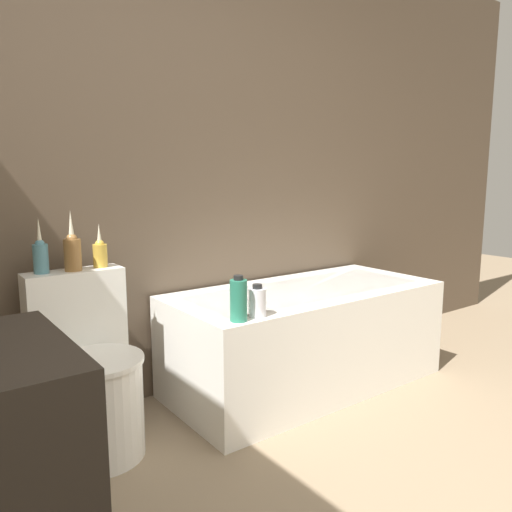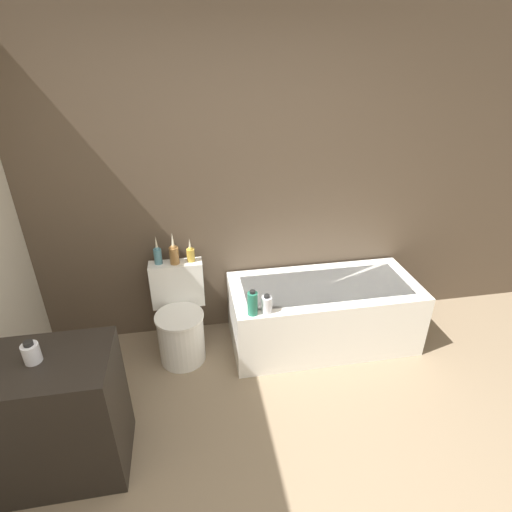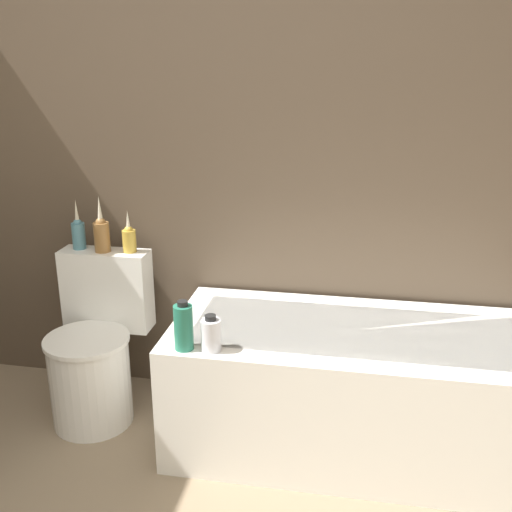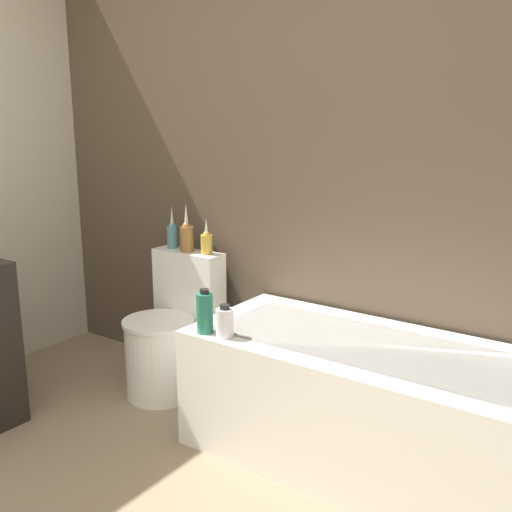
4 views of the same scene
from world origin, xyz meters
The scene contains 8 objects.
wall_back_tiled centered at (0.00, 2.05, 1.30)m, with size 6.40×0.06×2.60m.
bathtub centered at (0.73, 1.65, 0.28)m, with size 1.54×0.70×0.55m.
toilet centered at (-0.46, 1.69, 0.32)m, with size 0.42×0.52×0.76m.
vase_gold centered at (-0.59, 1.88, 0.84)m, with size 0.06×0.06×0.24m.
vase_silver centered at (-0.46, 1.86, 0.85)m, with size 0.07×0.07×0.27m.
vase_bronze centered at (-0.33, 1.88, 0.83)m, with size 0.06×0.06×0.20m.
shampoo_bottle_tall centered at (0.08, 1.37, 0.65)m, with size 0.07×0.07×0.20m.
shampoo_bottle_short centered at (0.18, 1.37, 0.62)m, with size 0.08×0.08×0.15m.
Camera 3 is at (0.73, -0.64, 1.64)m, focal length 42.00 mm.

